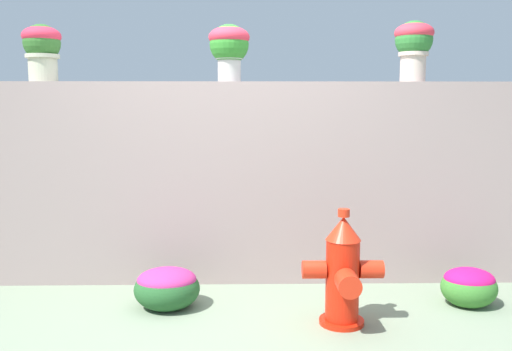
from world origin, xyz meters
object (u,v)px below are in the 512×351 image
(potted_plant_2, at_px, (229,45))
(flower_bush_left, at_px, (469,285))
(fire_hydrant, at_px, (343,273))
(flower_bush_right, at_px, (167,286))
(potted_plant_1, at_px, (42,47))
(potted_plant_3, at_px, (414,43))

(potted_plant_2, height_order, flower_bush_left, potted_plant_2)
(potted_plant_2, distance_m, fire_hydrant, 1.97)
(flower_bush_right, bearing_deg, potted_plant_1, 146.25)
(flower_bush_left, bearing_deg, potted_plant_1, 167.82)
(potted_plant_3, relative_size, fire_hydrant, 0.63)
(flower_bush_left, distance_m, flower_bush_right, 2.15)
(potted_plant_1, relative_size, fire_hydrant, 0.59)
(potted_plant_3, relative_size, flower_bush_right, 1.04)
(flower_bush_left, bearing_deg, fire_hydrant, -161.09)
(flower_bush_left, relative_size, flower_bush_right, 0.85)
(potted_plant_2, bearing_deg, fire_hydrant, -52.27)
(potted_plant_2, height_order, flower_bush_right, potted_plant_2)
(potted_plant_1, height_order, potted_plant_3, potted_plant_3)
(potted_plant_1, height_order, potted_plant_2, potted_plant_1)
(potted_plant_2, relative_size, fire_hydrant, 0.58)
(potted_plant_1, distance_m, flower_bush_right, 2.13)
(potted_plant_1, xyz_separation_m, fire_hydrant, (2.23, -1.02, -1.53))
(potted_plant_2, relative_size, potted_plant_3, 0.93)
(flower_bush_left, bearing_deg, potted_plant_3, 111.10)
(potted_plant_1, relative_size, potted_plant_3, 0.93)
(flower_bush_left, bearing_deg, potted_plant_2, 159.51)
(potted_plant_2, xyz_separation_m, fire_hydrant, (0.75, -0.98, -1.54))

